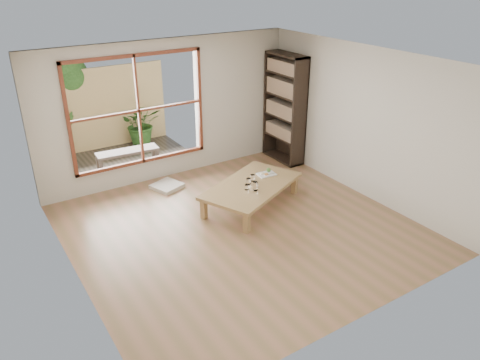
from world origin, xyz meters
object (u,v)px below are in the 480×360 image
object	(u,v)px
food_tray	(267,173)
bookshelf	(285,109)
low_table	(252,187)
garden_bench	(128,153)

from	to	relation	value
food_tray	bookshelf	bearing A→B (deg)	47.27
bookshelf	food_tray	xyz separation A→B (m)	(-1.26, -1.17, -0.69)
low_table	garden_bench	xyz separation A→B (m)	(-1.23, 2.59, 0.01)
low_table	bookshelf	size ratio (longest dim) A/B	0.93
garden_bench	bookshelf	bearing A→B (deg)	-18.05
low_table	garden_bench	distance (m)	2.87
low_table	food_tray	xyz separation A→B (m)	(0.46, 0.20, 0.07)
bookshelf	food_tray	size ratio (longest dim) A/B	6.72
low_table	garden_bench	bearing A→B (deg)	91.24
low_table	food_tray	size ratio (longest dim) A/B	6.25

